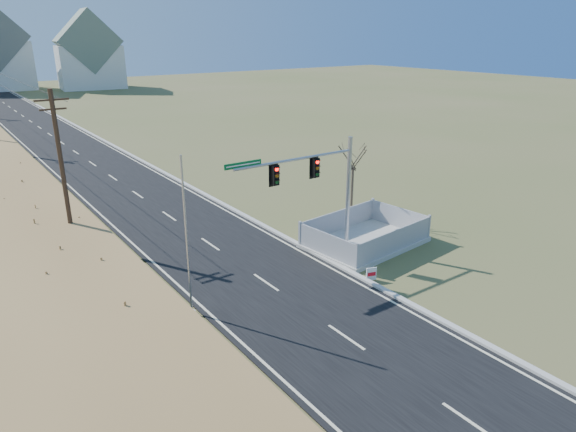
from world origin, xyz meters
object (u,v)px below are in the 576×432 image
object	(u,v)px
traffic_signal_mast	(323,185)
open_sign	(371,274)
fence_enclosure	(365,240)
flagpole	(188,255)
bare_tree	(354,155)

from	to	relation	value
traffic_signal_mast	open_sign	world-z (taller)	traffic_signal_mast
fence_enclosure	open_sign	size ratio (longest dim) A/B	10.46
flagpole	fence_enclosure	bearing A→B (deg)	6.36
fence_enclosure	open_sign	bearing A→B (deg)	-135.74
fence_enclosure	flagpole	world-z (taller)	flagpole
fence_enclosure	traffic_signal_mast	bearing A→B (deg)	164.73
traffic_signal_mast	flagpole	distance (m)	9.16
traffic_signal_mast	open_sign	distance (m)	5.50
traffic_signal_mast	open_sign	xyz separation A→B (m)	(-0.11, -4.09, -3.68)
fence_enclosure	bare_tree	world-z (taller)	bare_tree
fence_enclosure	open_sign	xyz separation A→B (m)	(-3.00, -3.62, 0.07)
fence_enclosure	bare_tree	bearing A→B (deg)	52.89
open_sign	flagpole	world-z (taller)	flagpole
fence_enclosure	flagpole	size ratio (longest dim) A/B	1.00
open_sign	flagpole	xyz separation A→B (m)	(-8.80, 2.30, 2.52)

